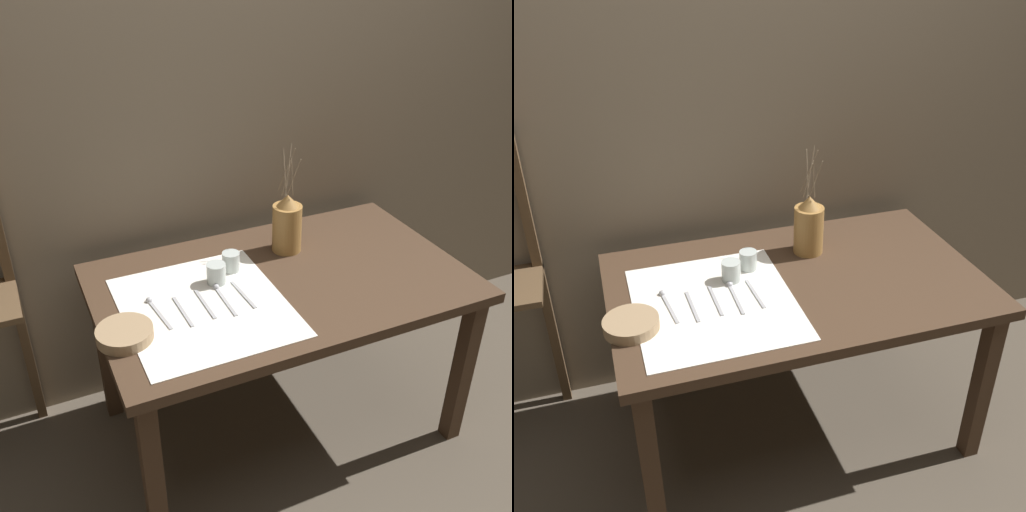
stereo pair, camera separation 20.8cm
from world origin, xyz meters
TOP-DOWN VIEW (x-y plane):
  - ground_plane at (0.00, 0.00)m, footprint 12.00×12.00m
  - stone_wall_back at (0.00, 0.52)m, footprint 7.00×0.06m
  - wooden_table at (0.00, 0.00)m, footprint 1.35×0.82m
  - linen_cloth at (-0.32, -0.05)m, footprint 0.54×0.60m
  - pitcher_with_flowers at (0.11, 0.19)m, footprint 0.11×0.11m
  - wooden_bowl at (-0.60, -0.11)m, footprint 0.18×0.18m
  - glass_tumbler_near at (-0.23, 0.07)m, footprint 0.07×0.07m
  - glass_tumbler_far at (-0.15, 0.13)m, footprint 0.07×0.07m
  - spoon_inner at (-0.48, 0.01)m, footprint 0.04×0.20m
  - fork_outer at (-0.40, -0.05)m, footprint 0.02×0.19m
  - knife_center at (-0.31, -0.04)m, footprint 0.01×0.19m
  - spoon_outer at (-0.24, -0.00)m, footprint 0.02×0.20m
  - fork_inner at (-0.17, -0.04)m, footprint 0.02×0.19m

SIDE VIEW (x-z plane):
  - ground_plane at x=0.00m, z-range 0.00..0.00m
  - wooden_table at x=0.00m, z-range 0.27..0.99m
  - linen_cloth at x=-0.32m, z-range 0.72..0.72m
  - fork_outer at x=-0.40m, z-range 0.72..0.73m
  - knife_center at x=-0.31m, z-range 0.72..0.73m
  - fork_inner at x=-0.17m, z-range 0.72..0.73m
  - spoon_inner at x=-0.48m, z-range 0.71..0.74m
  - spoon_outer at x=-0.24m, z-range 0.71..0.74m
  - wooden_bowl at x=-0.60m, z-range 0.72..0.76m
  - glass_tumbler_far at x=-0.15m, z-range 0.72..0.79m
  - glass_tumbler_near at x=-0.23m, z-range 0.72..0.80m
  - pitcher_with_flowers at x=0.11m, z-range 0.61..1.04m
  - stone_wall_back at x=0.00m, z-range 0.00..2.40m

